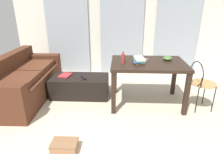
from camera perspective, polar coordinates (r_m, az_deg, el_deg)
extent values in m
plane|color=beige|center=(3.26, 2.73, -10.11)|extent=(7.88, 7.88, 0.00)
cube|color=silver|center=(4.85, 2.98, 15.84)|extent=(5.21, 0.10, 2.49)
cube|color=#99A3AD|center=(4.97, -13.01, 12.87)|extent=(1.04, 0.03, 2.04)
cube|color=#99A3AD|center=(4.79, 2.93, 13.08)|extent=(1.04, 0.03, 2.04)
cube|color=#99A3AD|center=(4.98, 18.79, 12.33)|extent=(1.04, 0.03, 2.04)
cube|color=#4C2819|center=(3.98, -24.12, -2.52)|extent=(0.85, 1.92, 0.44)
cube|color=#4C2819|center=(4.00, -29.00, 2.90)|extent=(0.23, 1.91, 0.36)
cube|color=#4C2819|center=(4.62, -20.38, 5.26)|extent=(0.82, 0.21, 0.18)
cube|color=#552D1C|center=(4.19, -21.96, 2.91)|extent=(0.59, 0.72, 0.10)
cube|color=#552D1C|center=(3.55, -26.50, -0.95)|extent=(0.59, 0.72, 0.10)
cube|color=black|center=(3.76, -9.44, -2.67)|extent=(1.07, 0.55, 0.39)
cube|color=black|center=(3.29, 10.74, 3.99)|extent=(1.24, 0.86, 0.05)
cube|color=black|center=(3.05, 0.47, -4.81)|extent=(0.07, 0.07, 0.72)
cube|color=black|center=(3.22, 21.31, -4.88)|extent=(0.07, 0.07, 0.72)
cube|color=black|center=(3.74, 0.89, 0.27)|extent=(0.07, 0.07, 0.72)
cube|color=black|center=(3.88, 17.98, -0.01)|extent=(0.07, 0.07, 0.72)
cylinder|color=#B7844C|center=(3.48, 25.48, -1.70)|extent=(0.41, 0.41, 0.02)
cylinder|color=black|center=(3.54, 28.00, -5.98)|extent=(0.02, 0.02, 0.45)
cylinder|color=black|center=(3.75, 25.73, -4.07)|extent=(0.02, 0.02, 0.45)
cylinder|color=black|center=(3.39, 23.96, -6.41)|extent=(0.02, 0.02, 0.45)
cylinder|color=black|center=(3.62, 21.86, -4.39)|extent=(0.02, 0.02, 0.45)
torus|color=black|center=(3.35, 23.87, 0.98)|extent=(0.07, 0.40, 0.40)
cylinder|color=black|center=(3.24, 25.07, -1.49)|extent=(0.02, 0.02, 0.17)
cylinder|color=black|center=(3.52, 22.35, 0.65)|extent=(0.02, 0.02, 0.17)
cylinder|color=#99332D|center=(3.15, 3.29, 5.48)|extent=(0.06, 0.06, 0.15)
cylinder|color=#99332D|center=(3.12, 3.33, 7.21)|extent=(0.02, 0.02, 0.04)
ellipsoid|color=#477033|center=(3.45, 16.20, 5.38)|extent=(0.16, 0.16, 0.08)
cube|color=gold|center=(3.21, 8.12, 4.37)|extent=(0.19, 0.24, 0.02)
cube|color=#33519E|center=(3.21, 7.89, 4.77)|extent=(0.18, 0.28, 0.02)
cube|color=#2D7F56|center=(3.19, 8.03, 5.01)|extent=(0.19, 0.28, 0.02)
cube|color=silver|center=(3.20, 8.19, 5.49)|extent=(0.19, 0.30, 0.03)
cube|color=#9EA0A5|center=(3.47, 10.27, 5.36)|extent=(0.07, 0.05, 0.00)
torus|color=#3372B2|center=(3.49, 9.39, 5.53)|extent=(0.03, 0.03, 0.00)
cube|color=#9EA0A5|center=(3.45, 10.09, 5.31)|extent=(0.05, 0.07, 0.00)
torus|color=#3372B2|center=(3.50, 9.47, 5.55)|extent=(0.03, 0.03, 0.00)
cube|color=black|center=(3.59, -8.43, -0.23)|extent=(0.13, 0.18, 0.02)
cube|color=red|center=(3.79, -13.71, 0.53)|extent=(0.24, 0.29, 0.02)
cube|color=#996B47|center=(2.56, -13.90, -19.57)|extent=(0.31, 0.21, 0.10)
cube|color=brown|center=(2.52, -14.03, -18.48)|extent=(0.31, 0.21, 0.02)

